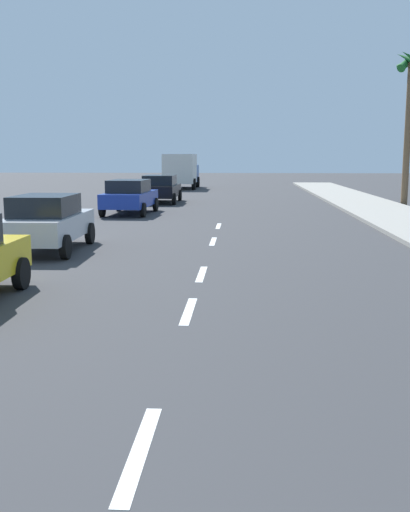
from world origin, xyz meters
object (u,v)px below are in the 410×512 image
(parked_car_black, at_px, (160,188))
(palm_tree_distant, at_px, (410,87))
(parked_car_silver, at_px, (47,221))
(delivery_truck, at_px, (181,170))
(parked_car_blue, at_px, (130,196))

(parked_car_black, bearing_deg, palm_tree_distant, -4.76)
(parked_car_black, bearing_deg, parked_car_silver, -92.45)
(delivery_truck, xyz_separation_m, palm_tree_distant, (13.77, -16.29, 4.70))
(parked_car_silver, distance_m, palm_tree_distant, 22.39)
(delivery_truck, distance_m, palm_tree_distant, 21.84)
(parked_car_silver, height_order, parked_car_black, same)
(parked_car_blue, distance_m, palm_tree_distant, 15.92)
(parked_car_black, height_order, delivery_truck, delivery_truck)
(parked_car_silver, distance_m, parked_car_blue, 10.85)
(delivery_truck, height_order, palm_tree_distant, palm_tree_distant)
(parked_car_silver, xyz_separation_m, parked_car_black, (0.72, 17.62, 0.00))
(parked_car_black, relative_size, palm_tree_distant, 0.54)
(parked_car_black, xyz_separation_m, palm_tree_distant, (13.39, -1.09, 5.36))
(parked_car_blue, relative_size, delivery_truck, 0.71)
(delivery_truck, bearing_deg, parked_car_blue, -89.93)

